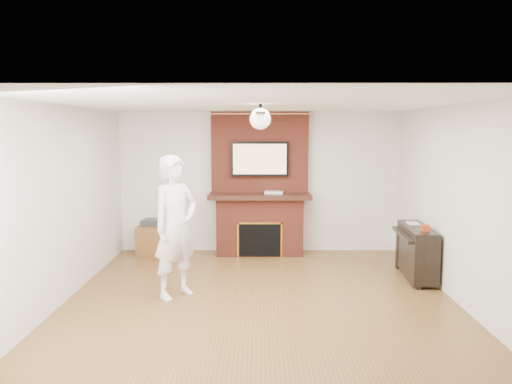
{
  "coord_description": "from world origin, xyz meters",
  "views": [
    {
      "loc": [
        -0.02,
        -6.15,
        2.19
      ],
      "look_at": [
        -0.06,
        0.9,
        1.3
      ],
      "focal_mm": 35.0,
      "sensor_mm": 36.0,
      "label": 1
    }
  ],
  "objects_px": {
    "side_table": "(155,238)",
    "person": "(176,227)",
    "fireplace": "(260,198)",
    "piano": "(416,251)"
  },
  "relations": [
    {
      "from": "fireplace",
      "to": "side_table",
      "type": "distance_m",
      "value": 1.99
    },
    {
      "from": "fireplace",
      "to": "side_table",
      "type": "xyz_separation_m",
      "value": [
        -1.85,
        -0.07,
        -0.71
      ]
    },
    {
      "from": "person",
      "to": "piano",
      "type": "xyz_separation_m",
      "value": [
        3.41,
        0.83,
        -0.52
      ]
    },
    {
      "from": "person",
      "to": "piano",
      "type": "relative_size",
      "value": 1.55
    },
    {
      "from": "person",
      "to": "side_table",
      "type": "xyz_separation_m",
      "value": [
        -0.75,
        2.25,
        -0.65
      ]
    },
    {
      "from": "side_table",
      "to": "piano",
      "type": "bearing_deg",
      "value": -12.88
    },
    {
      "from": "person",
      "to": "fireplace",
      "type": "bearing_deg",
      "value": 15.86
    },
    {
      "from": "side_table",
      "to": "person",
      "type": "bearing_deg",
      "value": -65.52
    },
    {
      "from": "piano",
      "to": "person",
      "type": "bearing_deg",
      "value": -162.66
    },
    {
      "from": "person",
      "to": "piano",
      "type": "distance_m",
      "value": 3.55
    }
  ]
}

